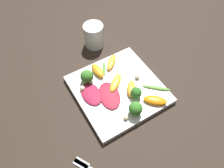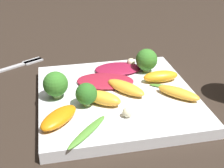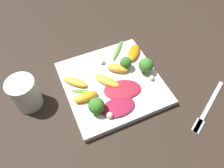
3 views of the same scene
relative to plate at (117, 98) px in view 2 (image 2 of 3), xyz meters
The scene contains 18 objects.
ground_plane 0.01m from the plate, ahead, with size 2.40×2.40×0.00m, color #2D231C.
plate is the anchor object (origin of this frame).
fork 0.27m from the plate, 46.81° to the left, with size 0.11×0.18×0.01m.
radicchio_leaf_0 0.09m from the plate, 14.21° to the right, with size 0.06×0.10×0.01m.
radicchio_leaf_1 0.05m from the plate, 17.40° to the left, with size 0.09×0.12×0.01m.
orange_segment_0 0.02m from the plate, 100.02° to the right, with size 0.08×0.07×0.02m.
orange_segment_1 0.11m from the plate, 109.33° to the right, with size 0.07×0.07×0.02m.
orange_segment_2 0.05m from the plate, 135.49° to the left, with size 0.06×0.07×0.02m.
orange_segment_3 0.13m from the plate, 123.60° to the left, with size 0.08×0.07×0.02m.
orange_segment_4 0.10m from the plate, 73.83° to the right, with size 0.03×0.07×0.02m.
broccoli_floret_0 0.07m from the plate, 117.71° to the left, with size 0.04×0.04×0.04m.
broccoli_floret_1 0.11m from the plate, 86.89° to the left, with size 0.04×0.04×0.05m.
broccoli_floret_2 0.11m from the plate, 46.35° to the right, with size 0.04×0.04×0.05m.
arugula_sprig_0 0.13m from the plate, 147.75° to the left, with size 0.08×0.07×0.01m.
arugula_sprig_1 0.09m from the plate, 88.80° to the right, with size 0.04×0.06×0.00m.
macadamia_nut_0 0.08m from the plate, behind, with size 0.02×0.02×0.02m.
macadamia_nut_1 0.12m from the plate, 27.28° to the right, with size 0.02×0.02×0.02m.
macadamia_nut_2 0.12m from the plate, 69.19° to the left, with size 0.01×0.01×0.01m.
Camera 2 is at (-0.47, 0.11, 0.30)m, focal length 50.00 mm.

